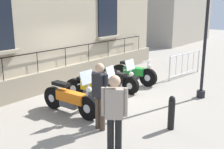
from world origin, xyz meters
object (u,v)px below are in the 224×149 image
at_px(motorcycle_orange, 70,100).
at_px(motorcycle_yellow, 93,89).
at_px(motorcycle_green, 134,73).
at_px(pedestrian_walking, 114,112).
at_px(lamppost, 207,13).
at_px(pedestrian_standing, 100,93).
at_px(bollard, 171,113).
at_px(crowd_barrier, 185,64).
at_px(motorcycle_black, 116,80).

height_order(motorcycle_orange, motorcycle_yellow, motorcycle_orange).
height_order(motorcycle_green, pedestrian_walking, pedestrian_walking).
xyz_separation_m(lamppost, pedestrian_standing, (-1.13, -4.01, -1.84)).
distance_m(motorcycle_orange, pedestrian_walking, 2.73).
distance_m(motorcycle_orange, lamppost, 5.07).
relative_size(motorcycle_yellow, lamppost, 0.47).
xyz_separation_m(motorcycle_yellow, motorcycle_green, (-0.08, 2.55, 0.00)).
height_order(motorcycle_yellow, pedestrian_standing, pedestrian_standing).
bearing_deg(lamppost, motorcycle_green, 179.27).
height_order(lamppost, bollard, lamppost).
xyz_separation_m(bollard, pedestrian_standing, (-1.42, -1.09, 0.53)).
relative_size(motorcycle_orange, bollard, 2.40).
height_order(crowd_barrier, pedestrian_standing, pedestrian_standing).
bearing_deg(pedestrian_walking, motorcycle_green, 119.03).
xyz_separation_m(motorcycle_yellow, pedestrian_standing, (1.55, -1.50, 0.55)).
relative_size(motorcycle_orange, pedestrian_standing, 1.24).
relative_size(pedestrian_standing, pedestrian_walking, 0.98).
bearing_deg(crowd_barrier, motorcycle_orange, -97.88).
height_order(motorcycle_orange, pedestrian_walking, pedestrian_walking).
xyz_separation_m(crowd_barrier, bollard, (1.91, -5.33, -0.12)).
height_order(motorcycle_yellow, motorcycle_green, motorcycle_yellow).
xyz_separation_m(lamppost, pedestrian_walking, (-0.04, -4.86, -1.81)).
height_order(crowd_barrier, bollard, crowd_barrier).
height_order(motorcycle_black, lamppost, lamppost).
distance_m(motorcycle_orange, motorcycle_yellow, 1.24).
bearing_deg(pedestrian_walking, motorcycle_black, 126.12).
bearing_deg(crowd_barrier, pedestrian_walking, -77.80).
relative_size(motorcycle_green, bollard, 2.31).
relative_size(lamppost, pedestrian_standing, 2.64).
bearing_deg(pedestrian_walking, bollard, 80.25).
height_order(motorcycle_orange, bollard, motorcycle_orange).
height_order(motorcycle_orange, motorcycle_black, motorcycle_orange).
distance_m(motorcycle_black, pedestrian_walking, 4.61).
bearing_deg(motorcycle_green, pedestrian_walking, -60.97).
relative_size(motorcycle_yellow, motorcycle_green, 1.03).
bearing_deg(bollard, motorcycle_yellow, 172.24).
height_order(pedestrian_standing, pedestrian_walking, pedestrian_walking).
bearing_deg(pedestrian_standing, motorcycle_orange, 168.40).
bearing_deg(motorcycle_orange, pedestrian_walking, -24.89).
xyz_separation_m(motorcycle_green, crowd_barrier, (1.14, 2.38, 0.14)).
bearing_deg(lamppost, bollard, -84.35).
bearing_deg(pedestrian_standing, motorcycle_green, 111.97).
xyz_separation_m(crowd_barrier, pedestrian_standing, (0.49, -6.42, 0.40)).
height_order(motorcycle_green, pedestrian_standing, pedestrian_standing).
height_order(motorcycle_black, pedestrian_walking, pedestrian_walking).
relative_size(bollard, pedestrian_walking, 0.50).
distance_m(crowd_barrier, pedestrian_walking, 7.45).
xyz_separation_m(motorcycle_green, pedestrian_standing, (1.63, -4.04, 0.55)).
xyz_separation_m(motorcycle_yellow, lamppost, (2.68, 2.51, 2.39)).
height_order(motorcycle_orange, pedestrian_standing, pedestrian_standing).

